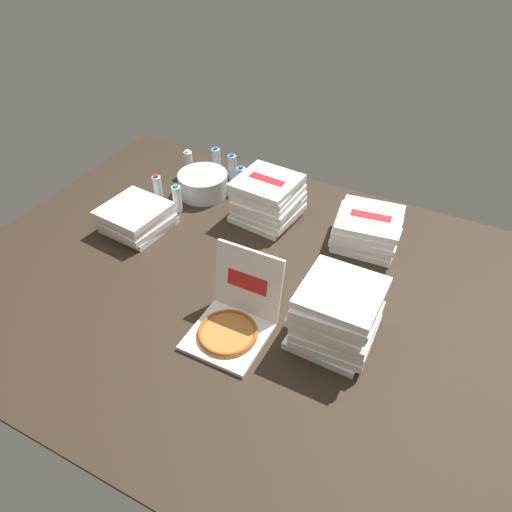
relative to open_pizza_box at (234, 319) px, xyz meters
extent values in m
cube|color=#2D2319|center=(-0.12, 0.31, -0.08)|extent=(3.20, 2.40, 0.02)
cube|color=white|center=(0.00, -0.06, -0.06)|extent=(0.36, 0.36, 0.02)
cylinder|color=#B77033|center=(0.00, -0.06, -0.04)|extent=(0.30, 0.30, 0.02)
torus|color=#9C501E|center=(0.00, -0.06, -0.03)|extent=(0.30, 0.30, 0.02)
cube|color=white|center=(0.00, 0.15, 0.13)|extent=(0.36, 0.09, 0.36)
cube|color=red|center=(0.00, 0.15, 0.13)|extent=(0.22, 0.02, 0.09)
cube|color=white|center=(-0.28, 0.93, -0.05)|extent=(0.40, 0.40, 0.04)
cube|color=white|center=(-0.27, 0.94, -0.01)|extent=(0.40, 0.40, 0.04)
cube|color=white|center=(-0.27, 0.94, 0.03)|extent=(0.40, 0.40, 0.04)
cube|color=white|center=(-0.27, 0.94, 0.07)|extent=(0.38, 0.38, 0.04)
cube|color=white|center=(-0.28, 0.95, 0.11)|extent=(0.38, 0.38, 0.04)
cube|color=red|center=(-0.28, 0.95, 0.13)|extent=(0.24, 0.08, 0.00)
cube|color=white|center=(-0.29, 0.95, 0.15)|extent=(0.38, 0.38, 0.04)
cube|color=red|center=(-0.29, 0.95, 0.17)|extent=(0.24, 0.07, 0.00)
cube|color=white|center=(-0.29, 0.94, 0.19)|extent=(0.39, 0.39, 0.04)
cube|color=red|center=(-0.29, 0.94, 0.21)|extent=(0.24, 0.08, 0.00)
cube|color=white|center=(0.38, 0.98, -0.05)|extent=(0.38, 0.38, 0.04)
cube|color=red|center=(0.38, 0.98, -0.03)|extent=(0.24, 0.08, 0.00)
cube|color=white|center=(0.36, 0.98, -0.01)|extent=(0.39, 0.39, 0.04)
cube|color=white|center=(0.38, 0.97, 0.03)|extent=(0.40, 0.40, 0.04)
cube|color=white|center=(0.36, 0.97, 0.07)|extent=(0.41, 0.41, 0.04)
cube|color=white|center=(0.38, 0.98, 0.11)|extent=(0.41, 0.41, 0.04)
cube|color=red|center=(0.38, 0.98, 0.13)|extent=(0.24, 0.10, 0.00)
cube|color=white|center=(0.45, 0.17, -0.05)|extent=(0.38, 0.38, 0.04)
cube|color=red|center=(0.45, 0.17, -0.03)|extent=(0.24, 0.07, 0.00)
cube|color=white|center=(0.47, 0.17, -0.01)|extent=(0.38, 0.38, 0.04)
cube|color=red|center=(0.47, 0.17, 0.01)|extent=(0.24, 0.07, 0.00)
cube|color=white|center=(0.47, 0.18, 0.03)|extent=(0.38, 0.38, 0.04)
cube|color=white|center=(0.47, 0.19, 0.07)|extent=(0.37, 0.37, 0.04)
cube|color=red|center=(0.47, 0.19, 0.09)|extent=(0.24, 0.07, 0.00)
cube|color=white|center=(0.45, 0.18, 0.11)|extent=(0.37, 0.37, 0.04)
cube|color=white|center=(0.45, 0.19, 0.15)|extent=(0.38, 0.38, 0.04)
cube|color=red|center=(0.45, 0.19, 0.17)|extent=(0.24, 0.08, 0.00)
cube|color=white|center=(0.46, 0.18, 0.19)|extent=(0.38, 0.38, 0.04)
cube|color=red|center=(0.46, 0.18, 0.21)|extent=(0.24, 0.08, 0.00)
cube|color=white|center=(0.47, 0.19, 0.23)|extent=(0.36, 0.36, 0.04)
cube|color=white|center=(-0.95, 0.47, -0.05)|extent=(0.40, 0.40, 0.04)
cube|color=white|center=(-0.95, 0.45, -0.01)|extent=(0.41, 0.41, 0.04)
cube|color=white|center=(-0.96, 0.46, 0.03)|extent=(0.40, 0.40, 0.04)
cube|color=white|center=(-0.96, 0.45, 0.07)|extent=(0.40, 0.40, 0.04)
cylinder|color=#B7BABF|center=(-0.80, 0.99, 0.00)|extent=(0.34, 0.34, 0.15)
cylinder|color=white|center=(-0.87, 1.29, 0.02)|extent=(0.06, 0.06, 0.18)
cylinder|color=blue|center=(-0.87, 1.29, 0.12)|extent=(0.03, 0.03, 0.02)
cylinder|color=silver|center=(-0.58, 1.14, 0.02)|extent=(0.06, 0.06, 0.18)
cylinder|color=blue|center=(-0.58, 1.14, 0.12)|extent=(0.03, 0.03, 0.02)
cylinder|color=white|center=(-1.03, 1.16, 0.02)|extent=(0.06, 0.06, 0.18)
cylinder|color=white|center=(-1.03, 1.16, 0.12)|extent=(0.03, 0.03, 0.02)
cylinder|color=silver|center=(-0.72, 1.26, 0.02)|extent=(0.06, 0.06, 0.18)
cylinder|color=blue|center=(-0.72, 1.26, 0.12)|extent=(0.03, 0.03, 0.02)
cylinder|color=silver|center=(-0.84, 0.74, 0.02)|extent=(0.06, 0.06, 0.18)
cylinder|color=#239951|center=(-0.84, 0.74, 0.12)|extent=(0.03, 0.03, 0.02)
cylinder|color=silver|center=(-1.02, 0.78, 0.02)|extent=(0.06, 0.06, 0.18)
cylinder|color=red|center=(-1.02, 0.78, 0.12)|extent=(0.03, 0.03, 0.02)
camera|label=1|loc=(0.84, -1.38, 1.77)|focal=33.92mm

